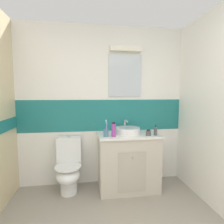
# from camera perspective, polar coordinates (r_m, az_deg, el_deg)

# --- Properties ---
(wall_back_tiled) EXTENTS (3.20, 0.20, 2.50)m
(wall_back_tiled) POSITION_cam_1_polar(r_m,az_deg,el_deg) (2.86, -3.06, 2.17)
(wall_back_tiled) COLOR white
(wall_back_tiled) RESTS_ON ground_plane
(vanity_cabinet) EXTENTS (0.89, 0.55, 0.85)m
(vanity_cabinet) POSITION_cam_1_polar(r_m,az_deg,el_deg) (2.80, 5.14, -15.47)
(vanity_cabinet) COLOR beige
(vanity_cabinet) RESTS_ON ground_plane
(sink_basin) EXTENTS (0.36, 0.41, 0.18)m
(sink_basin) POSITION_cam_1_polar(r_m,az_deg,el_deg) (2.69, 5.09, -5.80)
(sink_basin) COLOR white
(sink_basin) RESTS_ON vanity_cabinet
(toilet) EXTENTS (0.37, 0.50, 0.81)m
(toilet) POSITION_cam_1_polar(r_m,az_deg,el_deg) (2.79, -13.81, -16.89)
(toilet) COLOR white
(toilet) RESTS_ON ground_plane
(toothbrush_cup) EXTENTS (0.07, 0.07, 0.23)m
(toothbrush_cup) POSITION_cam_1_polar(r_m,az_deg,el_deg) (2.47, -1.98, -6.55)
(toothbrush_cup) COLOR #4C7299
(toothbrush_cup) RESTS_ON vanity_cabinet
(soap_dispenser) EXTENTS (0.05, 0.05, 0.15)m
(soap_dispenser) POSITION_cam_1_polar(r_m,az_deg,el_deg) (2.62, 13.83, -6.08)
(soap_dispenser) COLOR #4C4C51
(soap_dispenser) RESTS_ON vanity_cabinet
(mouthwash_bottle) EXTENTS (0.06, 0.06, 0.20)m
(mouthwash_bottle) POSITION_cam_1_polar(r_m,az_deg,el_deg) (2.47, 0.50, -5.74)
(mouthwash_bottle) COLOR #993F99
(mouthwash_bottle) RESTS_ON vanity_cabinet
(hair_gel_jar) EXTENTS (0.07, 0.07, 0.09)m
(hair_gel_jar) POSITION_cam_1_polar(r_m,az_deg,el_deg) (2.59, 11.62, -6.58)
(hair_gel_jar) COLOR #4C4C51
(hair_gel_jar) RESTS_ON vanity_cabinet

